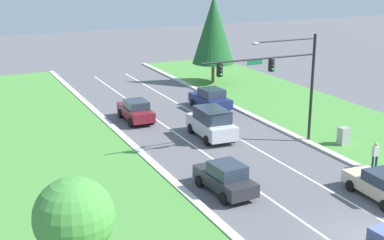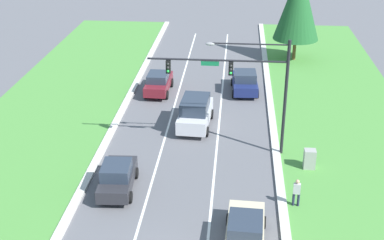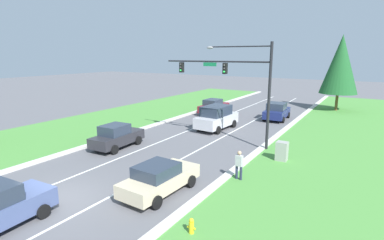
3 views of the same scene
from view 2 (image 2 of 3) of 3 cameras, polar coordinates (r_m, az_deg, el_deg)
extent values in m
cylinder|color=black|center=(33.37, 9.91, 2.15)|extent=(0.20, 0.20, 7.56)
cylinder|color=black|center=(32.40, 2.69, 6.39)|extent=(8.49, 0.12, 0.12)
cube|color=#147042|center=(32.49, 1.93, 6.04)|extent=(1.10, 0.04, 0.28)
cylinder|color=black|center=(32.08, 6.17, 8.06)|extent=(4.67, 0.09, 0.09)
ellipsoid|color=gray|center=(32.12, 1.96, 8.12)|extent=(0.56, 0.28, 0.20)
cube|color=black|center=(32.55, 4.17, 5.50)|extent=(0.28, 0.32, 0.80)
sphere|color=#2D2D2D|center=(32.31, 4.17, 5.79)|extent=(0.16, 0.16, 0.16)
sphere|color=#2D2D2D|center=(32.39, 4.16, 5.40)|extent=(0.16, 0.16, 0.16)
sphere|color=#23D647|center=(32.46, 4.15, 5.01)|extent=(0.16, 0.16, 0.16)
cube|color=black|center=(32.81, -2.55, 5.70)|extent=(0.28, 0.32, 0.80)
sphere|color=#2D2D2D|center=(32.57, -2.59, 5.99)|extent=(0.16, 0.16, 0.16)
sphere|color=#2D2D2D|center=(32.65, -2.58, 5.60)|extent=(0.16, 0.16, 0.16)
sphere|color=#23D647|center=(32.72, -2.58, 5.22)|extent=(0.16, 0.16, 0.16)
cube|color=#28282D|center=(30.75, -7.93, -6.24)|extent=(1.96, 4.29, 0.72)
cube|color=#283342|center=(30.18, -8.08, -5.32)|extent=(1.66, 1.97, 0.70)
cylinder|color=black|center=(31.91, -6.01, -5.64)|extent=(0.27, 0.67, 0.66)
cylinder|color=black|center=(32.18, -9.02, -5.55)|extent=(0.27, 0.67, 0.66)
cylinder|color=black|center=(29.72, -6.65, -8.17)|extent=(0.27, 0.67, 0.66)
cylinder|color=black|center=(30.01, -9.90, -8.05)|extent=(0.27, 0.67, 0.66)
cube|color=silver|center=(37.86, 0.35, 0.48)|extent=(2.29, 4.91, 0.96)
cube|color=#283342|center=(37.38, 0.33, 1.68)|extent=(1.98, 2.98, 0.86)
cylinder|color=black|center=(39.30, 2.08, 0.64)|extent=(0.28, 0.72, 0.71)
cylinder|color=black|center=(39.53, -0.78, 0.81)|extent=(0.28, 0.72, 0.71)
cylinder|color=black|center=(36.61, 1.57, -1.24)|extent=(0.28, 0.72, 0.71)
cylinder|color=black|center=(36.87, -1.50, -1.05)|extent=(0.28, 0.72, 0.71)
cube|color=beige|center=(26.57, 5.69, -11.77)|extent=(2.01, 4.47, 0.67)
cube|color=#283342|center=(25.99, 5.72, -11.02)|extent=(1.72, 2.05, 0.56)
cylinder|color=black|center=(27.87, 7.63, -10.76)|extent=(0.27, 0.64, 0.63)
cylinder|color=black|center=(27.89, 3.93, -10.55)|extent=(0.27, 0.64, 0.63)
cube|color=maroon|center=(44.02, -3.58, 3.87)|extent=(1.85, 4.50, 0.75)
cube|color=#283342|center=(43.53, -3.66, 4.59)|extent=(1.63, 2.04, 0.62)
cylinder|color=black|center=(45.30, -2.20, 4.01)|extent=(0.26, 0.73, 0.72)
cylinder|color=black|center=(45.57, -4.35, 4.08)|extent=(0.26, 0.73, 0.72)
cylinder|color=black|center=(42.76, -2.73, 2.70)|extent=(0.26, 0.73, 0.72)
cylinder|color=black|center=(43.04, -5.00, 2.78)|extent=(0.26, 0.73, 0.72)
cube|color=navy|center=(44.33, 5.64, 3.90)|extent=(2.16, 4.44, 0.78)
cube|color=#283342|center=(43.82, 5.69, 4.69)|extent=(1.85, 2.04, 0.71)
cylinder|color=black|center=(45.79, 6.71, 4.02)|extent=(0.27, 0.64, 0.63)
cylinder|color=black|center=(45.67, 4.33, 4.06)|extent=(0.27, 0.64, 0.63)
cylinder|color=black|center=(43.29, 6.97, 2.75)|extent=(0.27, 0.64, 0.63)
cylinder|color=black|center=(43.16, 4.45, 2.80)|extent=(0.27, 0.64, 0.63)
cube|color=#9E9E99|center=(33.28, 12.42, -4.13)|extent=(0.70, 0.60, 1.30)
cylinder|color=#232842|center=(29.65, 10.76, -8.36)|extent=(0.14, 0.14, 0.84)
cylinder|color=#232842|center=(29.66, 11.27, -8.40)|extent=(0.14, 0.14, 0.84)
cube|color=#B7B7BC|center=(29.27, 11.13, -7.20)|extent=(0.40, 0.26, 0.60)
sphere|color=tan|center=(29.05, 11.20, -6.46)|extent=(0.22, 0.22, 0.22)
cylinder|color=brown|center=(52.64, 10.85, 7.39)|extent=(0.32, 0.32, 2.15)
cone|color=#1E5628|center=(51.51, 11.26, 12.17)|extent=(4.28, 4.28, 6.85)
camera|label=1|loc=(20.19, -75.45, -6.50)|focal=50.00mm
camera|label=3|loc=(16.98, 38.36, -16.37)|focal=28.00mm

